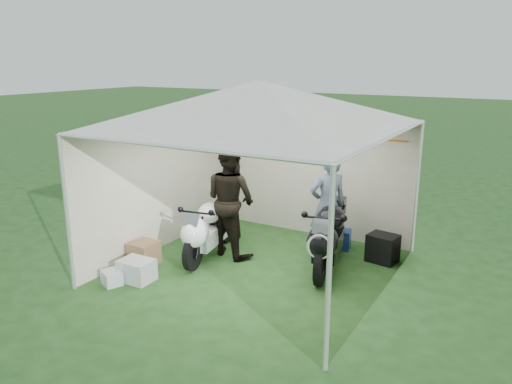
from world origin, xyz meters
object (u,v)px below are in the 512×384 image
(equipment_box, at_px, (383,248))
(crate_2, at_px, (112,278))
(crate_1, at_px, (144,253))
(canopy_tent, at_px, (259,109))
(crate_0, at_px, (137,270))
(paddock_stand, at_px, (337,239))
(person_blue_jacket, at_px, (328,206))
(motorcycle_black, at_px, (328,235))
(motorcycle_white, at_px, (208,227))
(person_dark_jacket, at_px, (231,200))

(equipment_box, relative_size, crate_2, 1.58)
(crate_1, bearing_deg, crate_2, -80.94)
(canopy_tent, distance_m, crate_0, 3.09)
(paddock_stand, bearing_deg, equipment_box, -12.41)
(equipment_box, xyz_separation_m, crate_1, (-3.42, -2.06, -0.05))
(canopy_tent, relative_size, paddock_stand, 12.19)
(person_blue_jacket, distance_m, crate_2, 3.64)
(crate_1, bearing_deg, crate_0, -56.85)
(paddock_stand, distance_m, crate_2, 3.93)
(motorcycle_black, xyz_separation_m, equipment_box, (0.68, 0.75, -0.35))
(motorcycle_white, xyz_separation_m, motorcycle_black, (1.97, 0.55, 0.05))
(paddock_stand, relative_size, person_blue_jacket, 0.25)
(motorcycle_black, xyz_separation_m, crate_2, (-2.60, -2.17, -0.47))
(canopy_tent, xyz_separation_m, motorcycle_black, (0.99, 0.52, -1.99))
(person_blue_jacket, relative_size, crate_2, 6.10)
(crate_0, bearing_deg, crate_1, 123.15)
(canopy_tent, xyz_separation_m, crate_2, (-1.61, -1.65, -2.47))
(motorcycle_white, bearing_deg, person_dark_jacket, 41.01)
(person_dark_jacket, xyz_separation_m, crate_1, (-1.03, -1.09, -0.79))
(motorcycle_black, distance_m, equipment_box, 1.07)
(canopy_tent, relative_size, crate_2, 18.93)
(motorcycle_black, relative_size, crate_0, 4.17)
(canopy_tent, height_order, equipment_box, canopy_tent)
(person_blue_jacket, relative_size, crate_0, 3.63)
(paddock_stand, height_order, equipment_box, equipment_box)
(person_dark_jacket, distance_m, crate_0, 1.95)
(crate_0, bearing_deg, person_dark_jacket, 68.13)
(motorcycle_black, height_order, equipment_box, motorcycle_black)
(motorcycle_black, relative_size, paddock_stand, 4.51)
(paddock_stand, bearing_deg, person_dark_jacket, -142.32)
(person_blue_jacket, distance_m, crate_1, 3.17)
(paddock_stand, xyz_separation_m, crate_0, (-2.17, -2.82, -0.01))
(motorcycle_white, height_order, crate_2, motorcycle_white)
(person_dark_jacket, distance_m, person_blue_jacket, 1.65)
(crate_2, bearing_deg, paddock_stand, 52.33)
(canopy_tent, distance_m, crate_2, 3.38)
(paddock_stand, xyz_separation_m, crate_1, (-2.54, -2.25, 0.01))
(motorcycle_black, relative_size, person_dark_jacket, 1.07)
(person_dark_jacket, bearing_deg, crate_0, 82.06)
(motorcycle_white, distance_m, equipment_box, 2.97)
(canopy_tent, height_order, motorcycle_white, canopy_tent)
(motorcycle_black, relative_size, equipment_box, 4.44)
(crate_1, distance_m, crate_2, 0.87)
(crate_0, bearing_deg, motorcycle_black, 38.35)
(crate_1, bearing_deg, canopy_tent, 24.42)
(equipment_box, bearing_deg, motorcycle_white, -153.89)
(canopy_tent, relative_size, crate_0, 11.26)
(person_blue_jacket, bearing_deg, crate_2, -0.12)
(crate_0, xyz_separation_m, crate_1, (-0.37, 0.56, 0.02))
(person_dark_jacket, bearing_deg, equipment_box, -143.92)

